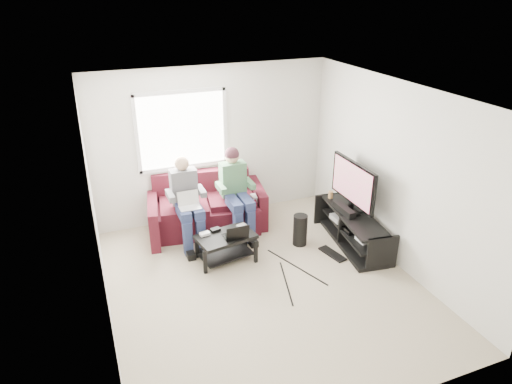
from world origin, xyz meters
The scene contains 26 objects.
floor centered at (0.00, 0.00, 0.00)m, with size 4.50×4.50×0.00m, color tan.
ceiling centered at (0.00, 0.00, 2.60)m, with size 4.50×4.50×0.00m, color white.
wall_back centered at (0.00, 2.25, 1.30)m, with size 4.50×4.50×0.00m, color silver.
wall_front centered at (0.00, -2.25, 1.30)m, with size 4.50×4.50×0.00m, color silver.
wall_left centered at (-2.00, 0.00, 1.30)m, with size 4.50×4.50×0.00m, color silver.
wall_right centered at (2.00, 0.00, 1.30)m, with size 4.50×4.50×0.00m, color silver.
window centered at (-0.50, 2.23, 1.60)m, with size 1.48×0.04×1.28m.
sofa centered at (-0.26, 1.82, 0.33)m, with size 2.07×1.15×0.91m.
person_left centered at (-0.66, 1.47, 0.76)m, with size 0.40×0.71×1.38m.
person_right centered at (0.14, 1.49, 0.82)m, with size 0.40×0.71×1.42m.
laptop_silver centered at (-0.66, 1.29, 0.75)m, with size 0.32×0.22×0.24m, color silver, non-canonical shape.
coffee_table centered at (-0.28, 0.76, 0.30)m, with size 0.90×0.64×0.41m.
laptop_black centered at (-0.16, 0.68, 0.53)m, with size 0.34×0.24×0.24m, color black, non-canonical shape.
controller_a centered at (-0.56, 0.88, 0.43)m, with size 0.14×0.09×0.04m, color silver.
controller_b centered at (-0.38, 0.94, 0.43)m, with size 0.14×0.09×0.04m, color black.
controller_c centered at (0.02, 0.91, 0.43)m, with size 0.14×0.09×0.04m, color gray.
tv_stand centered at (1.70, 0.48, 0.23)m, with size 0.69×1.64×0.53m.
tv centered at (1.70, 0.58, 0.98)m, with size 0.12×1.10×0.81m.
soundbar centered at (1.58, 0.58, 0.58)m, with size 0.12×0.50×0.10m, color black.
drink_cup centered at (1.65, 1.11, 0.59)m, with size 0.08×0.08×0.12m, color #A57947.
console_white centered at (1.70, 0.08, 0.31)m, with size 0.30×0.22×0.06m, color silver.
console_grey centered at (1.70, 0.78, 0.32)m, with size 0.34×0.26×0.08m, color gray.
console_black centered at (1.70, 0.43, 0.31)m, with size 0.38×0.30×0.07m, color black.
subwoofer centered at (0.93, 0.76, 0.25)m, with size 0.22×0.22×0.50m, color black.
keyboard_floor centered at (1.26, 0.30, 0.01)m, with size 0.16×0.48×0.03m, color black.
end_table centered at (0.54, 1.56, 0.26)m, with size 0.32×0.32×0.57m.
Camera 1 is at (-1.98, -4.75, 3.75)m, focal length 32.00 mm.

